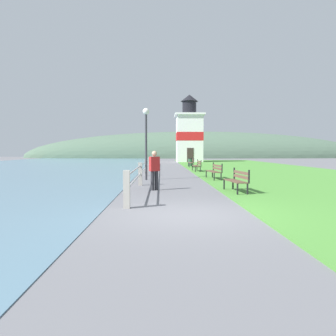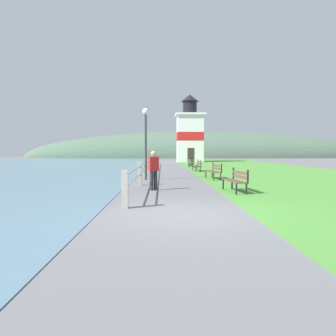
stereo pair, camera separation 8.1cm
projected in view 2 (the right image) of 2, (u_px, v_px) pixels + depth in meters
The scene contains 12 objects.
ground_plane at pixel (184, 215), 8.27m from camera, with size 160.00×160.00×0.00m, color slate.
grass_verge at pixel (262, 170), 26.88m from camera, with size 12.00×55.47×0.06m.
seawall_railing at pixel (148, 164), 24.40m from camera, with size 0.18×30.61×1.08m.
park_bench_near at pixel (236, 179), 12.45m from camera, with size 0.64×1.71×0.94m.
park_bench_midway at pixel (214, 170), 18.13m from camera, with size 0.63×2.00×0.94m.
park_bench_far at pixel (197, 165), 25.06m from camera, with size 0.52×1.93×0.94m.
park_bench_by_lighthouse at pixel (192, 162), 31.46m from camera, with size 0.55×1.95×0.94m.
lighthouse at pixel (190, 134), 46.28m from camera, with size 4.12×4.12×9.51m.
person_strolling at pixel (154, 169), 13.39m from camera, with size 0.45×0.37×1.62m.
trash_bin at pixel (191, 162), 33.53m from camera, with size 0.54×0.54×0.84m.
lamp_post at pixel (146, 130), 18.02m from camera, with size 0.36×0.36×3.96m.
distant_hillside at pixel (199, 158), 75.30m from camera, with size 80.00×16.00×12.00m.
Camera 2 is at (-0.55, -8.19, 1.63)m, focal length 35.00 mm.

